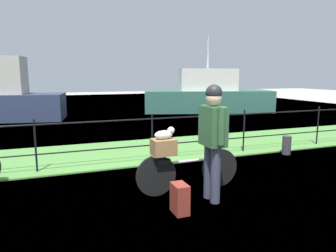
% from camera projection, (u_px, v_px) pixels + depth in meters
% --- Properties ---
extents(ground_plane, '(60.00, 60.00, 0.00)m').
position_uv_depth(ground_plane, '(199.00, 201.00, 4.47)').
color(ground_plane, '#B2ADA3').
extents(grass_strip, '(27.00, 2.40, 0.03)m').
position_uv_depth(grass_strip, '(141.00, 151.00, 7.37)').
color(grass_strip, '#569342').
rests_on(grass_strip, ground).
extents(harbor_water, '(30.00, 30.00, 0.00)m').
position_uv_depth(harbor_water, '(98.00, 114.00, 14.36)').
color(harbor_water, '#426684').
rests_on(harbor_water, ground).
extents(iron_fence, '(18.04, 0.04, 1.01)m').
position_uv_depth(iron_fence, '(152.00, 134.00, 6.43)').
color(iron_fence, black).
rests_on(iron_fence, ground).
extents(bicycle_main, '(1.72, 0.17, 0.63)m').
position_uv_depth(bicycle_main, '(188.00, 171.00, 4.82)').
color(bicycle_main, black).
rests_on(bicycle_main, ground).
extents(wooden_crate, '(0.35, 0.28, 0.24)m').
position_uv_depth(wooden_crate, '(164.00, 147.00, 4.60)').
color(wooden_crate, olive).
rests_on(wooden_crate, bicycle_main).
extents(terrier_dog, '(0.32, 0.15, 0.18)m').
position_uv_depth(terrier_dog, '(165.00, 134.00, 4.58)').
color(terrier_dog, silver).
rests_on(terrier_dog, wooden_crate).
extents(cyclist_person, '(0.27, 0.54, 1.68)m').
position_uv_depth(cyclist_person, '(213.00, 133.00, 4.36)').
color(cyclist_person, '#383D51').
rests_on(cyclist_person, ground).
extents(backpack_on_paving, '(0.18, 0.28, 0.40)m').
position_uv_depth(backpack_on_paving, '(180.00, 199.00, 4.06)').
color(backpack_on_paving, maroon).
rests_on(backpack_on_paving, ground).
extents(mooring_bollard, '(0.20, 0.20, 0.43)m').
position_uv_depth(mooring_bollard, '(287.00, 145.00, 7.09)').
color(mooring_bollard, '#38383D').
rests_on(mooring_bollard, ground).
extents(moored_boat_near, '(6.59, 3.91, 3.71)m').
position_uv_depth(moored_boat_near, '(207.00, 96.00, 15.48)').
color(moored_boat_near, '#336656').
rests_on(moored_boat_near, ground).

